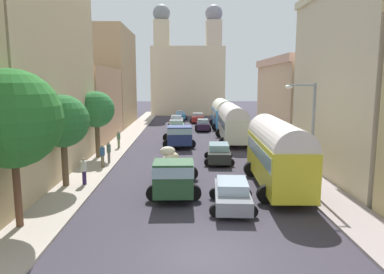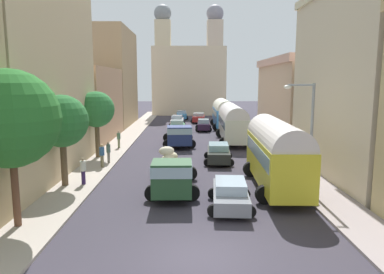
% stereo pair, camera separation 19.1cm
% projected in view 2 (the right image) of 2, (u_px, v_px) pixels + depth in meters
% --- Properties ---
extents(ground_plane, '(154.00, 154.00, 0.00)m').
position_uv_depth(ground_plane, '(191.00, 139.00, 40.02)').
color(ground_plane, '#38343F').
extents(sidewalk_left, '(2.50, 70.00, 0.14)m').
position_uv_depth(sidewalk_left, '(126.00, 139.00, 39.90)').
color(sidewalk_left, '#B4A79B').
rests_on(sidewalk_left, ground).
extents(sidewalk_right, '(2.50, 70.00, 0.14)m').
position_uv_depth(sidewalk_right, '(256.00, 138.00, 40.12)').
color(sidewalk_right, '#A19394').
rests_on(sidewalk_right, ground).
extents(building_left_1, '(4.57, 14.97, 13.80)m').
position_uv_depth(building_left_1, '(30.00, 73.00, 23.63)').
color(building_left_1, '#CEB58B').
rests_on(building_left_1, ground).
extents(building_left_2, '(5.09, 13.08, 7.81)m').
position_uv_depth(building_left_2, '(88.00, 105.00, 38.62)').
color(building_left_2, tan).
rests_on(building_left_2, ground).
extents(building_left_3, '(5.42, 13.71, 13.66)m').
position_uv_depth(building_left_3, '(112.00, 78.00, 51.80)').
color(building_left_3, tan).
rests_on(building_left_3, ground).
extents(building_right_1, '(4.69, 13.02, 12.62)m').
position_uv_depth(building_right_1, '(356.00, 82.00, 23.64)').
color(building_right_1, beige).
rests_on(building_right_1, ground).
extents(building_right_2, '(5.75, 14.29, 8.82)m').
position_uv_depth(building_right_2, '(296.00, 100.00, 38.17)').
color(building_right_2, tan).
rests_on(building_right_2, ground).
extents(distant_church, '(13.83, 7.67, 20.38)m').
position_uv_depth(distant_church, '(189.00, 77.00, 69.62)').
color(distant_church, beige).
rests_on(distant_church, ground).
extents(parked_bus_0, '(3.44, 8.99, 4.13)m').
position_uv_depth(parked_bus_0, '(276.00, 151.00, 21.31)').
color(parked_bus_0, gold).
rests_on(parked_bus_0, ground).
extents(parked_bus_1, '(3.38, 9.94, 3.95)m').
position_uv_depth(parked_bus_1, '(233.00, 121.00, 37.91)').
color(parked_bus_1, silver).
rests_on(parked_bus_1, ground).
extents(parked_bus_2, '(3.43, 9.11, 3.93)m').
position_uv_depth(parked_bus_2, '(223.00, 113.00, 49.17)').
color(parked_bus_2, '#367CBB').
rests_on(parked_bus_2, ground).
extents(cargo_truck_0, '(2.99, 7.01, 2.39)m').
position_uv_depth(cargo_truck_0, '(172.00, 173.00, 20.64)').
color(cargo_truck_0, '#274F2D').
rests_on(cargo_truck_0, ground).
extents(cargo_truck_1, '(3.41, 7.11, 2.19)m').
position_uv_depth(cargo_truck_1, '(179.00, 135.00, 35.41)').
color(cargo_truck_1, navy).
rests_on(cargo_truck_1, ground).
extents(car_0, '(2.38, 4.33, 1.48)m').
position_uv_depth(car_0, '(178.00, 134.00, 38.91)').
color(car_0, red).
rests_on(car_0, ground).
extents(car_1, '(2.41, 3.80, 1.57)m').
position_uv_depth(car_1, '(178.00, 126.00, 45.22)').
color(car_1, '#47995A').
rests_on(car_1, ground).
extents(car_2, '(2.35, 4.36, 1.58)m').
position_uv_depth(car_2, '(177.00, 121.00, 51.36)').
color(car_2, silver).
rests_on(car_2, ground).
extents(car_3, '(2.30, 4.12, 1.53)m').
position_uv_depth(car_3, '(181.00, 115.00, 60.58)').
color(car_3, '#3F8FCD').
rests_on(car_3, ground).
extents(car_4, '(2.50, 4.39, 1.42)m').
position_uv_depth(car_4, '(230.00, 194.00, 18.29)').
color(car_4, gray).
rests_on(car_4, ground).
extents(car_5, '(2.48, 4.27, 1.53)m').
position_uv_depth(car_5, '(218.00, 153.00, 28.45)').
color(car_5, '#292B26').
rests_on(car_5, ground).
extents(car_6, '(2.21, 4.05, 1.50)m').
position_uv_depth(car_6, '(203.00, 125.00, 46.96)').
color(car_6, '#2B1931').
rests_on(car_6, ground).
extents(car_7, '(2.54, 4.37, 1.51)m').
position_uv_depth(car_7, '(199.00, 118.00, 56.04)').
color(car_7, '#A92824').
rests_on(car_7, ground).
extents(pedestrian_0, '(0.39, 0.39, 1.80)m').
position_uv_depth(pedestrian_0, '(108.00, 151.00, 27.74)').
color(pedestrian_0, slate).
rests_on(pedestrian_0, ground).
extents(pedestrian_1, '(0.34, 0.34, 1.76)m').
position_uv_depth(pedestrian_1, '(119.00, 139.00, 34.06)').
color(pedestrian_1, '#6F764F').
rests_on(pedestrian_1, ground).
extents(pedestrian_2, '(0.42, 0.42, 1.80)m').
position_uv_depth(pedestrian_2, '(83.00, 170.00, 21.95)').
color(pedestrian_2, '#2F1E4D').
rests_on(pedestrian_2, ground).
extents(pedestrian_3, '(0.50, 0.50, 1.86)m').
position_uv_depth(pedestrian_3, '(102.00, 155.00, 26.33)').
color(pedestrian_3, '#796E50').
rests_on(pedestrian_3, ground).
extents(streetlamp_near, '(1.75, 0.28, 6.29)m').
position_uv_depth(streetlamp_near, '(308.00, 129.00, 20.08)').
color(streetlamp_near, gray).
rests_on(streetlamp_near, ground).
extents(roadside_tree_0, '(4.17, 4.17, 6.94)m').
position_uv_depth(roadside_tree_0, '(10.00, 119.00, 15.02)').
color(roadside_tree_0, brown).
rests_on(roadside_tree_0, ground).
extents(roadside_tree_1, '(3.12, 3.12, 5.63)m').
position_uv_depth(roadside_tree_1, '(62.00, 122.00, 21.28)').
color(roadside_tree_1, brown).
rests_on(roadside_tree_1, ground).
extents(roadside_tree_2, '(2.95, 2.95, 5.59)m').
position_uv_depth(roadside_tree_2, '(96.00, 110.00, 29.46)').
color(roadside_tree_2, brown).
rests_on(roadside_tree_2, ground).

